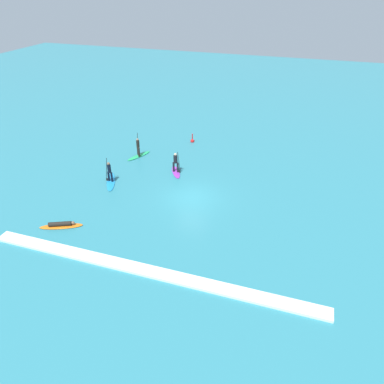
# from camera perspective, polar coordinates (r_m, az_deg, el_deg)

# --- Properties ---
(ground_plane) EXTENTS (120.00, 120.00, 0.00)m
(ground_plane) POSITION_cam_1_polar(r_m,az_deg,el_deg) (28.90, 0.00, -0.85)
(ground_plane) COLOR teal
(ground_plane) RESTS_ON ground
(surfer_on_purple_board) EXTENTS (1.75, 2.43, 2.09)m
(surfer_on_purple_board) POSITION_cam_1_polar(r_m,az_deg,el_deg) (32.31, -2.59, 4.09)
(surfer_on_purple_board) COLOR purple
(surfer_on_purple_board) RESTS_ON ground_plane
(surfer_on_green_board) EXTENTS (1.65, 2.84, 2.35)m
(surfer_on_green_board) POSITION_cam_1_polar(r_m,az_deg,el_deg) (35.75, -8.46, 6.29)
(surfer_on_green_board) COLOR #23B266
(surfer_on_green_board) RESTS_ON ground_plane
(surfer_on_orange_board) EXTENTS (3.01, 1.85, 0.41)m
(surfer_on_orange_board) POSITION_cam_1_polar(r_m,az_deg,el_deg) (27.20, -20.02, -4.94)
(surfer_on_orange_board) COLOR orange
(surfer_on_orange_board) RESTS_ON ground_plane
(surfer_on_blue_board) EXTENTS (2.06, 3.21, 2.22)m
(surfer_on_blue_board) POSITION_cam_1_polar(r_m,az_deg,el_deg) (31.61, -12.81, 2.22)
(surfer_on_blue_board) COLOR #1E8CD1
(surfer_on_blue_board) RESTS_ON ground_plane
(marker_buoy) EXTENTS (0.42, 0.42, 1.03)m
(marker_buoy) POSITION_cam_1_polar(r_m,az_deg,el_deg) (38.70, 0.05, 8.13)
(marker_buoy) COLOR red
(marker_buoy) RESTS_ON ground_plane
(wave_crest) EXTENTS (21.43, 0.90, 0.18)m
(wave_crest) POSITION_cam_1_polar(r_m,az_deg,el_deg) (22.33, -7.30, -12.23)
(wave_crest) COLOR white
(wave_crest) RESTS_ON ground_plane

